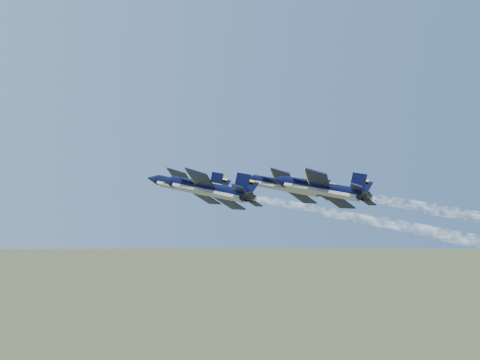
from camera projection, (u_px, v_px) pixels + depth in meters
jet_lead at (187, 186)px, 117.10m from camera, size 11.23×16.83×6.08m
jet_left at (207, 189)px, 101.63m from camera, size 11.23×16.83×6.08m
jet_right at (285, 185)px, 119.97m from camera, size 11.23×16.83×6.08m
jet_slot at (320, 188)px, 104.69m from camera, size 11.23×16.83×6.08m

